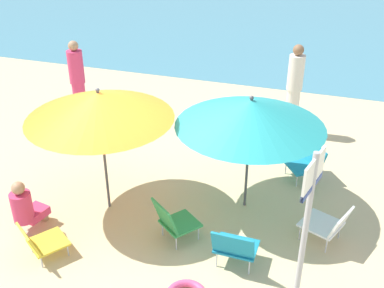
# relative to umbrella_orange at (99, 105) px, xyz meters

# --- Properties ---
(ground_plane) EXTENTS (40.00, 40.00, 0.00)m
(ground_plane) POSITION_rel_umbrella_orange_xyz_m (0.52, 0.03, -1.71)
(ground_plane) COLOR #D3BC8C
(sea_water) EXTENTS (40.00, 16.00, 0.01)m
(sea_water) POSITION_rel_umbrella_orange_xyz_m (0.52, 13.56, -1.70)
(sea_water) COLOR teal
(sea_water) RESTS_ON ground_plane
(umbrella_orange) EXTENTS (2.08, 2.08, 1.96)m
(umbrella_orange) POSITION_rel_umbrella_orange_xyz_m (0.00, 0.00, 0.00)
(umbrella_orange) COLOR #4C4C51
(umbrella_orange) RESTS_ON ground_plane
(umbrella_teal) EXTENTS (2.14, 2.14, 1.84)m
(umbrella_teal) POSITION_rel_umbrella_orange_xyz_m (1.98, 0.68, -0.13)
(umbrella_teal) COLOR #4C4C51
(umbrella_teal) RESTS_ON ground_plane
(beach_chair_a) EXTENTS (0.73, 0.68, 0.59)m
(beach_chair_a) POSITION_rel_umbrella_orange_xyz_m (3.24, 0.17, -1.39)
(beach_chair_a) COLOR white
(beach_chair_a) RESTS_ON ground_plane
(beach_chair_b) EXTENTS (0.55, 0.52, 0.65)m
(beach_chair_b) POSITION_rel_umbrella_orange_xyz_m (2.14, -0.70, -1.36)
(beach_chair_b) COLOR teal
(beach_chair_b) RESTS_ON ground_plane
(beach_chair_c) EXTENTS (0.67, 0.70, 0.54)m
(beach_chair_c) POSITION_rel_umbrella_orange_xyz_m (-0.33, -1.30, -1.44)
(beach_chair_c) COLOR gold
(beach_chair_c) RESTS_ON ground_plane
(beach_chair_d) EXTENTS (0.70, 0.72, 0.68)m
(beach_chair_d) POSITION_rel_umbrella_orange_xyz_m (1.22, -0.45, -1.36)
(beach_chair_d) COLOR #33934C
(beach_chair_d) RESTS_ON ground_plane
(beach_chair_e) EXTENTS (0.72, 0.72, 0.57)m
(beach_chair_e) POSITION_rel_umbrella_orange_xyz_m (2.80, 1.77, -1.40)
(beach_chair_e) COLOR teal
(beach_chair_e) RESTS_ON ground_plane
(person_a) EXTENTS (0.36, 0.54, 0.85)m
(person_a) POSITION_rel_umbrella_orange_xyz_m (-0.83, -0.87, -1.30)
(person_a) COLOR #DB3866
(person_a) RESTS_ON ground_plane
(person_b) EXTENTS (0.30, 0.30, 1.81)m
(person_b) POSITION_rel_umbrella_orange_xyz_m (2.31, 3.35, -0.78)
(person_b) COLOR silver
(person_b) RESTS_ON ground_plane
(person_c) EXTENTS (0.31, 0.31, 1.66)m
(person_c) POSITION_rel_umbrella_orange_xyz_m (-2.04, 2.74, -0.87)
(person_c) COLOR #DB3866
(person_c) RESTS_ON ground_plane
(warning_sign) EXTENTS (0.15, 0.50, 2.31)m
(warning_sign) POSITION_rel_umbrella_orange_xyz_m (2.98, -1.50, -0.21)
(warning_sign) COLOR #ADADB2
(warning_sign) RESTS_ON ground_plane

